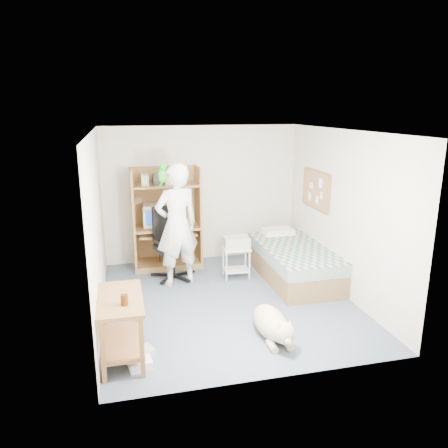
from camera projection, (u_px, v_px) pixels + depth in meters
name	position (u px, v px, depth m)	size (l,w,h in m)	color
floor	(228.00, 301.00, 6.55)	(4.00, 4.00, 0.00)	#46515F
wall_back	(202.00, 194.00, 8.11)	(3.60, 0.02, 2.50)	beige
wall_right	(342.00, 213.00, 6.64)	(0.02, 4.00, 2.50)	beige
wall_left	(97.00, 228.00, 5.82)	(0.02, 4.00, 2.50)	beige
ceiling	(228.00, 131.00, 5.91)	(3.60, 4.00, 0.02)	white
computer_hutch	(166.00, 222.00, 7.81)	(1.20, 0.63, 1.80)	brown
bed	(294.00, 262.00, 7.35)	(1.02, 2.02, 0.66)	brown
side_desk	(121.00, 318.00, 4.95)	(0.50, 1.00, 0.75)	brown
corkboard	(316.00, 190.00, 7.43)	(0.04, 0.94, 0.66)	olive
office_chair	(171.00, 253.00, 7.38)	(0.68, 0.68, 1.19)	black
person	(177.00, 225.00, 6.95)	(0.72, 0.47, 1.98)	white
parrot	(162.00, 174.00, 6.71)	(0.15, 0.25, 0.40)	#159527
dog	(272.00, 324.00, 5.46)	(0.39, 1.16, 0.43)	tan
printer_cart	(236.00, 257.00, 7.38)	(0.47, 0.38, 0.53)	white
printer	(236.00, 242.00, 7.31)	(0.42, 0.32, 0.18)	#ACADA8
crt_monitor	(155.00, 215.00, 7.74)	(0.44, 0.46, 0.38)	beige
keyboard	(168.00, 233.00, 7.71)	(0.45, 0.16, 0.03)	beige
pencil_cup	(189.00, 222.00, 7.82)	(0.08, 0.08, 0.12)	gold
drink_glass	(124.00, 300.00, 4.68)	(0.08, 0.08, 0.12)	#3F1D0A
floor_box_a	(140.00, 364.00, 4.85)	(0.25, 0.20, 0.10)	white
floor_box_b	(145.00, 351.00, 5.13)	(0.18, 0.22, 0.08)	#ADADA8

